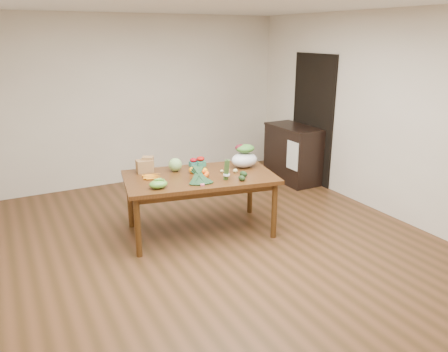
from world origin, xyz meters
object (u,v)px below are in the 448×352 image
cabinet (293,154)px  salad_bag (244,157)px  asparagus_bundle (227,170)px  cabbage (175,165)px  paper_bag (145,165)px  mandarin_cluster (203,173)px  kale_bunch (200,176)px  dining_table (200,204)px

cabinet → salad_bag: 1.98m
cabinet → asparagus_bundle: 2.53m
cabinet → asparagus_bundle: (-2.04, -1.45, 0.40)m
cabbage → paper_bag: bearing=158.1°
mandarin_cluster → asparagus_bundle: bearing=-51.0°
paper_bag → cabbage: size_ratio=1.58×
kale_bunch → asparagus_bundle: 0.33m
cabinet → cabbage: bearing=-161.0°
dining_table → salad_bag: size_ratio=5.14×
dining_table → mandarin_cluster: 0.43m
paper_bag → dining_table: bearing=-38.9°
paper_bag → mandarin_cluster: (0.56, -0.51, -0.05)m
cabinet → kale_bunch: cabinet is taller
mandarin_cluster → salad_bag: salad_bag is taller
dining_table → cabbage: bearing=133.8°
kale_bunch → mandarin_cluster: bearing=66.7°
cabbage → mandarin_cluster: (0.21, -0.37, -0.04)m
salad_bag → asparagus_bundle: bearing=-141.8°
kale_bunch → asparagus_bundle: (0.32, -0.05, 0.05)m
cabinet → cabbage: size_ratio=6.06×
paper_bag → cabbage: bearing=-21.9°
kale_bunch → asparagus_bundle: asparagus_bundle is taller
asparagus_bundle → salad_bag: (0.45, 0.35, 0.01)m
mandarin_cluster → asparagus_bundle: 0.31m
paper_bag → asparagus_bundle: (0.75, -0.74, 0.03)m
asparagus_bundle → cabinet: bearing=45.9°
asparagus_bundle → dining_table: bearing=134.7°
dining_table → asparagus_bundle: bearing=-45.3°
mandarin_cluster → salad_bag: bearing=10.3°
salad_bag → kale_bunch: bearing=-158.2°
cabinet → mandarin_cluster: (-2.23, -1.21, 0.33)m
kale_bunch → salad_bag: salad_bag is taller
dining_table → paper_bag: 0.84m
mandarin_cluster → salad_bag: 0.66m
dining_table → paper_bag: size_ratio=6.73×
cabbage → salad_bag: salad_bag is taller
dining_table → kale_bunch: (-0.11, -0.26, 0.45)m
cabbage → kale_bunch: 0.56m
dining_table → mandarin_cluster: (0.02, -0.07, 0.42)m
cabinet → cabbage: cabinet is taller
cabbage → asparagus_bundle: bearing=-56.3°
kale_bunch → paper_bag: bearing=132.3°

